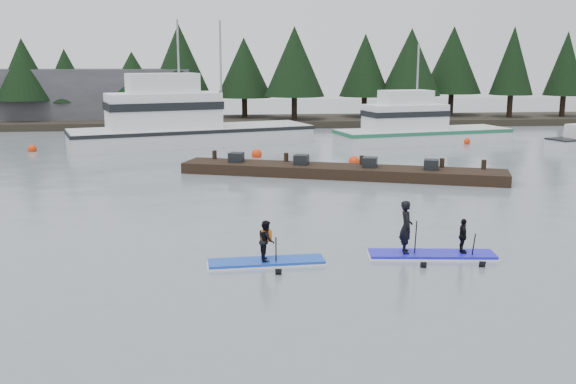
{
  "coord_description": "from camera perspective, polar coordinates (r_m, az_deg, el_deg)",
  "views": [
    {
      "loc": [
        -2.4,
        -16.63,
        5.8
      ],
      "look_at": [
        0.0,
        6.0,
        1.1
      ],
      "focal_mm": 40.0,
      "sensor_mm": 36.0,
      "label": 1
    }
  ],
  "objects": [
    {
      "name": "paddleboard_solo",
      "position": [
        18.57,
        -1.93,
        -5.31
      ],
      "size": [
        3.38,
        1.13,
        1.78
      ],
      "rotation": [
        0.0,
        0.0,
        0.05
      ],
      "color": "#1440BE",
      "rests_on": "ground"
    },
    {
      "name": "buoy_c",
      "position": [
        46.98,
        15.49,
        4.15
      ],
      "size": [
        0.64,
        0.64,
        0.64
      ],
      "primitive_type": "sphere",
      "color": "red",
      "rests_on": "ground"
    },
    {
      "name": "waterfront_building",
      "position": [
        61.82,
        -17.04,
        8.1
      ],
      "size": [
        18.0,
        6.0,
        5.0
      ],
      "primitive_type": "cube",
      "color": "#4C4C51",
      "rests_on": "ground"
    },
    {
      "name": "fishing_boat_large",
      "position": [
        45.35,
        -9.11,
        5.07
      ],
      "size": [
        17.18,
        9.22,
        9.47
      ],
      "rotation": [
        0.0,
        0.0,
        0.3
      ],
      "color": "silver",
      "rests_on": "ground"
    },
    {
      "name": "fishing_boat_medium",
      "position": [
        46.78,
        11.52,
        4.96
      ],
      "size": [
        12.88,
        6.03,
        7.67
      ],
      "rotation": [
        0.0,
        0.0,
        0.21
      ],
      "color": "silver",
      "rests_on": "ground"
    },
    {
      "name": "buoy_a",
      "position": [
        44.73,
        -21.76,
        3.38
      ],
      "size": [
        0.56,
        0.56,
        0.56
      ],
      "primitive_type": "sphere",
      "color": "red",
      "rests_on": "ground"
    },
    {
      "name": "far_shore",
      "position": [
        58.94,
        -3.72,
        6.28
      ],
      "size": [
        70.0,
        8.0,
        0.6
      ],
      "primitive_type": "cube",
      "color": "#2D281E",
      "rests_on": "ground"
    },
    {
      "name": "floating_dock",
      "position": [
        32.52,
        4.63,
        1.84
      ],
      "size": [
        16.1,
        7.59,
        0.54
      ],
      "primitive_type": "cube",
      "rotation": [
        0.0,
        0.0,
        -0.35
      ],
      "color": "black",
      "rests_on": "ground"
    },
    {
      "name": "buoy_b",
      "position": [
        39.14,
        -2.8,
        3.13
      ],
      "size": [
        0.64,
        0.64,
        0.64
      ],
      "primitive_type": "sphere",
      "color": "red",
      "rests_on": "ground"
    },
    {
      "name": "paddleboard_duo",
      "position": [
        19.65,
        12.32,
        -4.3
      ],
      "size": [
        3.82,
        1.44,
        2.25
      ],
      "rotation": [
        0.0,
        0.0,
        -0.13
      ],
      "color": "#1B17D8",
      "rests_on": "ground"
    },
    {
      "name": "buoy_d",
      "position": [
        36.42,
        5.88,
        2.44
      ],
      "size": [
        0.63,
        0.63,
        0.63
      ],
      "primitive_type": "sphere",
      "color": "red",
      "rests_on": "ground"
    },
    {
      "name": "treeline",
      "position": [
        58.97,
        -3.72,
        5.99
      ],
      "size": [
        60.0,
        4.0,
        8.0
      ],
      "primitive_type": null,
      "color": "black",
      "rests_on": "ground"
    },
    {
      "name": "ground",
      "position": [
        17.78,
        2.06,
        -7.38
      ],
      "size": [
        160.0,
        160.0,
        0.0
      ],
      "primitive_type": "plane",
      "color": "slate",
      "rests_on": "ground"
    }
  ]
}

